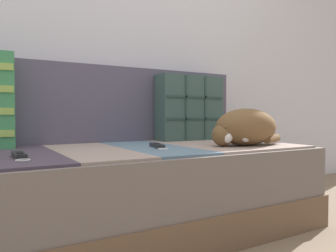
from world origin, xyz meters
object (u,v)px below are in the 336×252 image
throw_pillow_quilted (190,108)px  game_remote_near (19,156)px  game_remote_far (157,146)px  couch (119,191)px  sleeping_cat (245,128)px

throw_pillow_quilted → game_remote_near: throw_pillow_quilted is taller
throw_pillow_quilted → game_remote_near: size_ratio=2.20×
throw_pillow_quilted → game_remote_far: 0.56m
throw_pillow_quilted → game_remote_near: 1.11m
game_remote_near → game_remote_far: (0.60, 0.08, -0.00)m
game_remote_far → couch: bearing=147.0°
sleeping_cat → couch: bearing=158.7°
couch → game_remote_near: 0.53m
throw_pillow_quilted → game_remote_far: throw_pillow_quilted is taller
couch → game_remote_far: bearing=-33.0°
game_remote_near → game_remote_far: size_ratio=0.99×
game_remote_far → throw_pillow_quilted: bearing=39.3°
couch → game_remote_far: size_ratio=9.60×
throw_pillow_quilted → sleeping_cat: (0.02, -0.46, -0.11)m
game_remote_near → couch: bearing=21.5°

